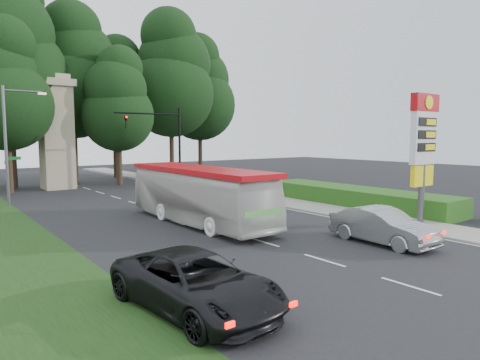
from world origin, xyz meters
TOP-DOWN VIEW (x-y plane):
  - ground at (0.00, 0.00)m, footprint 120.00×120.00m
  - road_surface at (0.00, 12.00)m, footprint 14.00×80.00m
  - sidewalk_right at (8.50, 12.00)m, footprint 3.00×80.00m
  - hedge at (11.50, 8.00)m, footprint 3.00×14.00m
  - gas_station_pylon at (9.20, 1.99)m, footprint 2.10×0.45m
  - traffic_signal_mast at (5.68, 24.00)m, footprint 6.10×0.35m
  - streetlight_signs at (-6.99, 22.01)m, footprint 2.75×0.98m
  - monument at (-2.00, 30.00)m, footprint 3.00×3.00m
  - tree_center_left at (-5.00, 33.00)m, footprint 10.08×10.08m
  - tree_center_right at (1.00, 35.00)m, footprint 9.24×9.24m
  - tree_east_near at (6.00, 37.00)m, footprint 8.12×8.12m
  - tree_east_mid at (11.00, 33.00)m, footprint 9.52×9.52m
  - tree_far_east at (16.00, 35.00)m, footprint 8.68×8.68m
  - tree_monument_left at (-6.00, 29.00)m, footprint 7.28×7.28m
  - tree_monument_right at (3.50, 29.50)m, footprint 6.72×6.72m
  - transit_bus at (-0.10, 9.21)m, footprint 2.58×10.85m
  - sedan_silver at (3.97, 0.74)m, footprint 1.76×4.78m
  - suv_charcoal at (-6.20, -0.49)m, footprint 3.06×5.74m

SIDE VIEW (x-z plane):
  - ground at x=0.00m, z-range 0.00..0.00m
  - road_surface at x=0.00m, z-range 0.00..0.02m
  - sidewalk_right at x=8.50m, z-range 0.00..0.12m
  - hedge at x=11.50m, z-range 0.00..1.20m
  - suv_charcoal at x=-6.20m, z-range 0.00..1.53m
  - sedan_silver at x=3.97m, z-range 0.00..1.56m
  - transit_bus at x=-0.10m, z-range 0.00..3.02m
  - streetlight_signs at x=-6.99m, z-range 0.44..8.44m
  - gas_station_pylon at x=9.20m, z-range 1.02..7.87m
  - traffic_signal_mast at x=5.68m, z-range 1.07..8.27m
  - monument at x=-2.00m, z-range 0.08..10.13m
  - tree_monument_right at x=3.50m, z-range 1.41..14.61m
  - tree_monument_left at x=-6.00m, z-range 1.53..15.83m
  - tree_east_near at x=6.00m, z-range 1.71..17.66m
  - tree_far_east at x=16.00m, z-range 1.83..18.88m
  - tree_center_right at x=1.00m, z-range 1.94..20.09m
  - tree_east_mid at x=11.00m, z-range 2.00..20.70m
  - tree_center_left at x=-5.00m, z-range 2.12..21.92m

